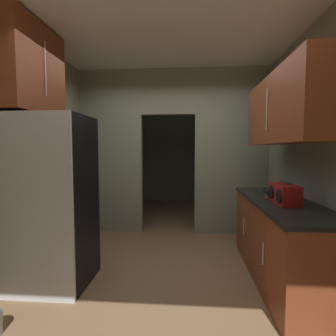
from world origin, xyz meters
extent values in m
plane|color=brown|center=(0.00, 0.00, 0.00)|extent=(20.00, 20.00, 0.00)
cube|color=silver|center=(0.00, 0.49, 2.81)|extent=(3.60, 7.24, 0.06)
cube|color=gray|center=(-1.06, 1.62, 1.39)|extent=(1.07, 0.12, 2.78)
cube|color=gray|center=(0.99, 1.62, 1.39)|extent=(1.21, 0.12, 2.78)
cube|color=gray|center=(-0.07, 1.62, 2.40)|extent=(0.91, 0.12, 0.76)
cube|color=gray|center=(0.00, 4.45, 1.39)|extent=(3.20, 0.10, 2.78)
cube|color=gray|center=(-1.55, 3.03, 1.39)|extent=(0.10, 2.83, 2.78)
cube|color=gray|center=(1.55, 3.03, 1.39)|extent=(0.10, 2.83, 2.78)
cube|color=black|center=(-1.19, -0.22, 0.89)|extent=(0.85, 0.68, 1.79)
cube|color=#B7BABC|center=(-1.19, -0.58, 0.89)|extent=(0.85, 0.03, 1.79)
cube|color=brown|center=(1.29, 0.03, 0.42)|extent=(0.58, 1.97, 0.85)
cube|color=black|center=(1.29, 0.03, 0.87)|extent=(0.62, 1.97, 0.04)
cylinder|color=#B7BABC|center=(0.98, -0.40, 0.47)|extent=(0.01, 0.01, 0.22)
cylinder|color=#B7BABC|center=(0.98, 0.47, 0.47)|extent=(0.01, 0.01, 0.22)
cube|color=brown|center=(1.29, 0.03, 1.86)|extent=(0.34, 1.78, 0.73)
cylinder|color=#B7BABC|center=(1.11, 0.03, 1.86)|extent=(0.01, 0.01, 0.44)
cube|color=brown|center=(-1.42, -0.14, 2.29)|extent=(0.34, 0.93, 0.95)
cylinder|color=#B7BABC|center=(-1.24, -0.14, 2.29)|extent=(0.01, 0.01, 0.57)
cube|color=maroon|center=(1.26, -0.15, 0.99)|extent=(0.19, 0.40, 0.20)
cylinder|color=#262626|center=(1.26, -0.15, 1.11)|extent=(0.02, 0.28, 0.02)
cylinder|color=black|center=(1.16, -0.27, 0.99)|extent=(0.01, 0.14, 0.14)
cylinder|color=black|center=(1.16, -0.03, 0.99)|extent=(0.01, 0.14, 0.14)
cube|color=red|center=(1.21, 0.16, 0.89)|extent=(0.11, 0.14, 0.01)
cube|color=#388C47|center=(1.21, 0.16, 0.91)|extent=(0.10, 0.12, 0.02)
cube|color=#8C3893|center=(1.22, 0.16, 0.93)|extent=(0.13, 0.13, 0.01)
cube|color=#2D609E|center=(1.21, 0.16, 0.94)|extent=(0.11, 0.14, 0.01)
cube|color=black|center=(1.20, 0.15, 0.96)|extent=(0.13, 0.14, 0.03)
camera|label=1|loc=(0.28, -2.85, 1.44)|focal=27.95mm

